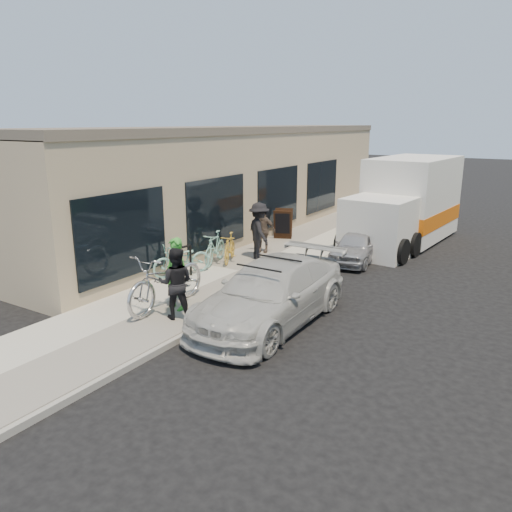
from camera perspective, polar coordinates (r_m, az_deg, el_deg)
The scene contains 17 objects.
ground at distance 11.38m, azimuth -2.13°, elevation -7.60°, with size 120.00×120.00×0.00m, color black.
sidewalk at distance 14.76m, azimuth -2.05°, elevation -1.93°, with size 3.00×34.00×0.15m, color #BAB7A7.
curb at distance 13.99m, azimuth 3.23°, elevation -2.95°, with size 0.12×34.00×0.13m, color #9A978D.
storefront at distance 20.19m, azimuth -1.83°, elevation 8.62°, with size 3.60×20.00×4.22m.
bike_rack at distance 14.03m, azimuth -8.38°, elevation -0.32°, with size 0.14×0.65×0.91m.
sandwich_board at distance 18.71m, azimuth 3.11°, elevation 3.70°, with size 0.87×0.88×1.09m.
sedan_white at distance 11.13m, azimuth 1.71°, elevation -4.30°, with size 1.97×4.79×1.43m.
sedan_silver at distance 16.42m, azimuth 11.46°, elevation 1.10°, with size 1.20×2.99×1.02m, color #A8A9AE.
moving_truck at distance 19.42m, azimuth 16.79°, elevation 5.53°, with size 2.84×6.50×3.12m.
tandem_bike at distance 11.84m, azimuth -10.12°, elevation -2.67°, with size 0.90×2.58×1.35m, color silver.
woman_rider at distance 11.64m, azimuth -9.13°, elevation -2.04°, with size 0.62×0.41×1.70m, color green.
man_standing at distance 11.12m, azimuth -9.15°, elevation -3.09°, with size 0.78×0.61×1.61m, color black.
cruiser_bike_a at distance 15.39m, azimuth -4.72°, elevation 0.94°, with size 0.46×1.65×0.99m, color #80BEB0.
cruiser_bike_b at distance 14.29m, azimuth -8.45°, elevation -0.38°, with size 0.62×1.79×0.94m, color #80BEB0.
cruiser_bike_c at distance 15.57m, azimuth -3.03°, elevation 0.96°, with size 0.42×1.49×0.89m, color gold.
bystander_a at distance 15.75m, azimuth 0.35°, elevation 2.86°, with size 1.17×0.67×1.81m, color black.
bystander_b at distance 16.66m, azimuth 0.77°, elevation 2.94°, with size 0.86×0.36×1.48m, color brown.
Camera 1 is at (5.91, -8.69, 4.38)m, focal length 35.00 mm.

